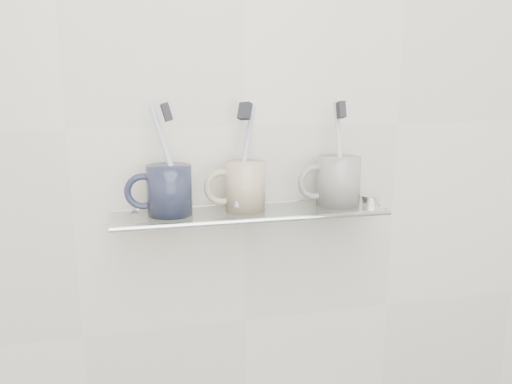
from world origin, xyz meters
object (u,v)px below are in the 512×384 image
object	(u,v)px
shelf_glass	(251,213)
mug_center	(245,186)
mug_left	(169,190)
mug_right	(339,181)

from	to	relation	value
shelf_glass	mug_center	world-z (taller)	mug_center
mug_left	mug_center	world-z (taller)	mug_center
mug_center	mug_right	bearing A→B (deg)	-6.78
shelf_glass	mug_center	size ratio (longest dim) A/B	5.52
shelf_glass	mug_right	distance (m)	0.18
mug_center	mug_right	distance (m)	0.18
mug_center	mug_right	xyz separation A→B (m)	(0.18, 0.00, 0.00)
mug_left	mug_center	distance (m)	0.14
shelf_glass	mug_right	size ratio (longest dim) A/B	5.38
mug_center	mug_right	size ratio (longest dim) A/B	0.97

